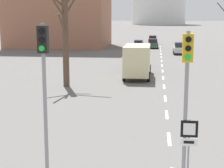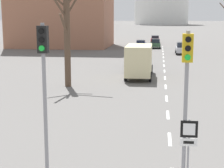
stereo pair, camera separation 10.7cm
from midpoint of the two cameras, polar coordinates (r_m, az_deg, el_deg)
lane_stripe_1 at (r=18.43m, az=8.96°, el=-8.28°), size 0.16×2.00×0.01m
lane_stripe_2 at (r=22.74m, az=8.64°, el=-4.65°), size 0.16×2.00×0.01m
lane_stripe_3 at (r=27.11m, az=8.43°, el=-2.19°), size 0.16×2.00×0.01m
lane_stripe_4 at (r=31.52m, az=8.28°, el=-0.42°), size 0.16×2.00×0.01m
lane_stripe_5 at (r=35.95m, az=8.16°, el=0.92°), size 0.16×2.00×0.01m
lane_stripe_6 at (r=40.39m, az=8.07°, el=1.97°), size 0.16×2.00×0.01m
lane_stripe_7 at (r=44.85m, az=8.00°, el=2.80°), size 0.16×2.00×0.01m
lane_stripe_8 at (r=49.31m, az=7.94°, el=3.49°), size 0.16×2.00×0.01m
lane_stripe_9 at (r=53.78m, az=7.89°, el=4.06°), size 0.16×2.00×0.01m
lane_stripe_10 at (r=58.26m, az=7.85°, el=4.55°), size 0.16×2.00×0.01m
lane_stripe_11 at (r=62.74m, az=7.82°, el=4.96°), size 0.16×2.00×0.01m
lane_stripe_12 at (r=67.22m, az=7.79°, el=5.32°), size 0.16×2.00×0.01m
lane_stripe_13 at (r=71.70m, az=7.76°, el=5.64°), size 0.16×2.00×0.01m
traffic_signal_centre_tall at (r=13.05m, az=11.52°, el=0.76°), size 0.36×0.34×5.37m
traffic_signal_near_left at (r=13.57m, az=-10.12°, el=1.86°), size 0.36×0.34×5.62m
route_sign_post at (r=13.52m, az=11.83°, el=-8.35°), size 0.60×0.08×2.32m
sedan_near_left at (r=66.16m, az=4.47°, el=6.01°), size 1.75×4.51×1.62m
sedan_near_right at (r=80.10m, az=6.63°, el=6.75°), size 1.85×4.49×1.67m
sedan_mid_centre at (r=68.46m, az=6.69°, el=6.16°), size 1.82×4.03×1.70m
sedan_far_left at (r=52.51m, az=4.29°, el=4.90°), size 1.76×3.89×1.66m
sedan_far_right at (r=43.32m, az=4.18°, el=3.63°), size 1.75×4.46×1.49m
sedan_distant_centre at (r=58.52m, az=10.66°, el=5.37°), size 1.92×4.38×1.81m
delivery_truck at (r=35.79m, az=4.28°, el=3.70°), size 2.44×7.20×3.14m
bare_tree_left_near at (r=31.06m, az=-6.75°, el=7.85°), size 4.46×3.38×9.80m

